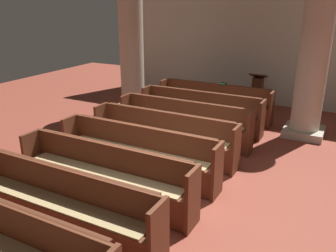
# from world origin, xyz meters

# --- Properties ---
(ground_plane) EXTENTS (19.20, 19.20, 0.00)m
(ground_plane) POSITION_xyz_m (0.00, 0.00, 0.00)
(ground_plane) COLOR brown
(back_wall) EXTENTS (10.00, 0.16, 4.50)m
(back_wall) POSITION_xyz_m (0.00, 6.08, 2.25)
(back_wall) COLOR beige
(back_wall) RESTS_ON ground
(pew_row_0) EXTENTS (3.11, 0.47, 0.91)m
(pew_row_0) POSITION_xyz_m (-0.77, 3.94, 0.49)
(pew_row_0) COLOR brown
(pew_row_0) RESTS_ON ground
(pew_row_1) EXTENTS (3.11, 0.46, 0.91)m
(pew_row_1) POSITION_xyz_m (-0.77, 2.98, 0.49)
(pew_row_1) COLOR brown
(pew_row_1) RESTS_ON ground
(pew_row_2) EXTENTS (3.11, 0.46, 0.91)m
(pew_row_2) POSITION_xyz_m (-0.77, 2.01, 0.49)
(pew_row_2) COLOR brown
(pew_row_2) RESTS_ON ground
(pew_row_3) EXTENTS (3.11, 0.47, 0.91)m
(pew_row_3) POSITION_xyz_m (-0.77, 1.05, 0.49)
(pew_row_3) COLOR brown
(pew_row_3) RESTS_ON ground
(pew_row_4) EXTENTS (3.11, 0.46, 0.91)m
(pew_row_4) POSITION_xyz_m (-0.77, 0.08, 0.49)
(pew_row_4) COLOR brown
(pew_row_4) RESTS_ON ground
(pew_row_5) EXTENTS (3.11, 0.46, 0.91)m
(pew_row_5) POSITION_xyz_m (-0.77, -0.88, 0.49)
(pew_row_5) COLOR brown
(pew_row_5) RESTS_ON ground
(pew_row_6) EXTENTS (3.11, 0.47, 0.91)m
(pew_row_6) POSITION_xyz_m (-0.77, -1.85, 0.49)
(pew_row_6) COLOR brown
(pew_row_6) RESTS_ON ground
(pillar_aisle_side) EXTENTS (0.96, 0.96, 3.87)m
(pillar_aisle_side) POSITION_xyz_m (1.61, 3.68, 2.01)
(pillar_aisle_side) COLOR #B6AD9A
(pillar_aisle_side) RESTS_ON ground
(pillar_far_side) EXTENTS (0.96, 0.96, 3.87)m
(pillar_far_side) POSITION_xyz_m (-3.09, 3.51, 2.01)
(pillar_far_side) COLOR #B6AD9A
(pillar_far_side) RESTS_ON ground
(lectern) EXTENTS (0.48, 0.45, 1.08)m
(lectern) POSITION_xyz_m (0.05, 5.27, 0.45)
(lectern) COLOR #492215
(lectern) RESTS_ON ground
(hymn_book) EXTENTS (0.15, 0.19, 0.03)m
(hymn_book) POSITION_xyz_m (-0.60, 4.13, 0.93)
(hymn_book) COLOR #194723
(hymn_book) RESTS_ON pew_row_0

